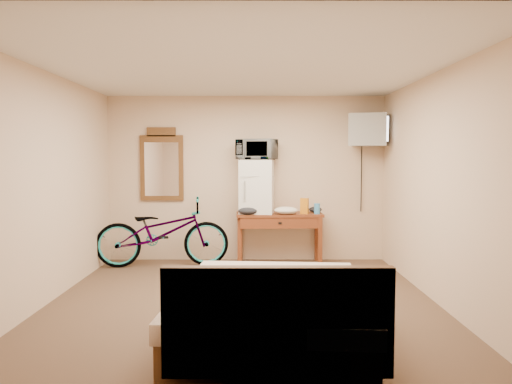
# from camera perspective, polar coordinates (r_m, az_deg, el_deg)

# --- Properties ---
(room) EXTENTS (4.60, 4.64, 2.50)m
(room) POSITION_cam_1_polar(r_m,az_deg,el_deg) (5.32, -1.57, 0.47)
(room) COLOR #503C28
(room) RESTS_ON ground
(desk) EXTENTS (1.28, 0.53, 0.75)m
(desk) POSITION_cam_1_polar(r_m,az_deg,el_deg) (7.38, 2.69, -3.44)
(desk) COLOR brown
(desk) RESTS_ON floor
(mini_fridge) EXTENTS (0.53, 0.51, 0.79)m
(mini_fridge) POSITION_cam_1_polar(r_m,az_deg,el_deg) (7.36, 0.09, 0.63)
(mini_fridge) COLOR white
(mini_fridge) RESTS_ON desk
(microwave) EXTENTS (0.64, 0.53, 0.30)m
(microwave) POSITION_cam_1_polar(r_m,az_deg,el_deg) (7.35, 0.09, 4.89)
(microwave) COLOR white
(microwave) RESTS_ON mini_fridge
(snack_bag) EXTENTS (0.13, 0.10, 0.23)m
(snack_bag) POSITION_cam_1_polar(r_m,az_deg,el_deg) (7.34, 5.56, -1.60)
(snack_bag) COLOR orange
(snack_bag) RESTS_ON desk
(blue_cup) EXTENTS (0.09, 0.09, 0.15)m
(blue_cup) POSITION_cam_1_polar(r_m,az_deg,el_deg) (7.36, 6.99, -1.89)
(blue_cup) COLOR #3E91D3
(blue_cup) RESTS_ON desk
(cloth_cream) EXTENTS (0.35, 0.27, 0.11)m
(cloth_cream) POSITION_cam_1_polar(r_m,az_deg,el_deg) (7.27, 3.44, -2.12)
(cloth_cream) COLOR beige
(cloth_cream) RESTS_ON desk
(cloth_dark_a) EXTENTS (0.28, 0.21, 0.11)m
(cloth_dark_a) POSITION_cam_1_polar(r_m,az_deg,el_deg) (7.20, -0.93, -2.17)
(cloth_dark_a) COLOR black
(cloth_dark_a) RESTS_ON desk
(cloth_dark_b) EXTENTS (0.19, 0.16, 0.09)m
(cloth_dark_b) POSITION_cam_1_polar(r_m,az_deg,el_deg) (7.52, 6.79, -2.01)
(cloth_dark_b) COLOR black
(cloth_dark_b) RESTS_ON desk
(crt_television) EXTENTS (0.65, 0.67, 0.47)m
(crt_television) POSITION_cam_1_polar(r_m,az_deg,el_deg) (7.53, 12.77, 6.93)
(crt_television) COLOR black
(crt_television) RESTS_ON room
(wall_mirror) EXTENTS (0.65, 0.04, 1.11)m
(wall_mirror) POSITION_cam_1_polar(r_m,az_deg,el_deg) (7.71, -10.72, 3.03)
(wall_mirror) COLOR brown
(wall_mirror) RESTS_ON room
(bicycle) EXTENTS (1.96, 0.88, 1.00)m
(bicycle) POSITION_cam_1_polar(r_m,az_deg,el_deg) (7.33, -10.63, -4.54)
(bicycle) COLOR black
(bicycle) RESTS_ON floor
(bed) EXTENTS (1.63, 2.07, 0.90)m
(bed) POSITION_cam_1_polar(r_m,az_deg,el_deg) (4.14, 1.90, -14.05)
(bed) COLOR brown
(bed) RESTS_ON floor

